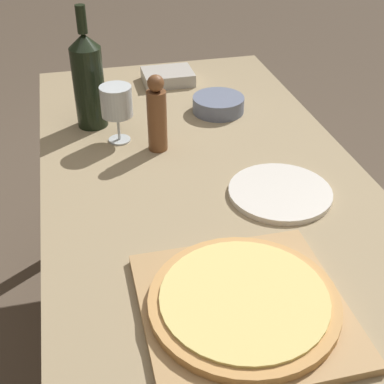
% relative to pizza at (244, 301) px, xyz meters
% --- Properties ---
extents(dining_table, '(0.82, 1.78, 0.74)m').
position_rel_pizza_xyz_m(dining_table, '(0.05, 0.38, -0.12)').
color(dining_table, '#9E8966').
rests_on(dining_table, ground_plane).
extents(cutting_board, '(0.37, 0.37, 0.02)m').
position_rel_pizza_xyz_m(cutting_board, '(-0.00, 0.00, -0.02)').
color(cutting_board, tan).
rests_on(cutting_board, dining_table).
extents(pizza, '(0.35, 0.35, 0.02)m').
position_rel_pizza_xyz_m(pizza, '(0.00, 0.00, 0.00)').
color(pizza, tan).
rests_on(pizza, cutting_board).
extents(wine_bottle, '(0.09, 0.09, 0.35)m').
position_rel_pizza_xyz_m(wine_bottle, '(-0.20, 0.82, 0.11)').
color(wine_bottle, black).
rests_on(wine_bottle, dining_table).
extents(pepper_mill, '(0.05, 0.05, 0.21)m').
position_rel_pizza_xyz_m(pepper_mill, '(-0.04, 0.63, 0.07)').
color(pepper_mill, brown).
rests_on(pepper_mill, dining_table).
extents(wine_glass, '(0.09, 0.09, 0.16)m').
position_rel_pizza_xyz_m(wine_glass, '(-0.14, 0.70, 0.09)').
color(wine_glass, silver).
rests_on(wine_glass, dining_table).
extents(small_bowl, '(0.16, 0.16, 0.05)m').
position_rel_pizza_xyz_m(small_bowl, '(0.18, 0.82, -0.01)').
color(small_bowl, slate).
rests_on(small_bowl, dining_table).
extents(dinner_plate, '(0.25, 0.25, 0.01)m').
position_rel_pizza_xyz_m(dinner_plate, '(0.20, 0.34, -0.02)').
color(dinner_plate, silver).
rests_on(dinner_plate, dining_table).
extents(food_container, '(0.17, 0.13, 0.04)m').
position_rel_pizza_xyz_m(food_container, '(0.08, 1.08, -0.01)').
color(food_container, '#BCB7AD').
rests_on(food_container, dining_table).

